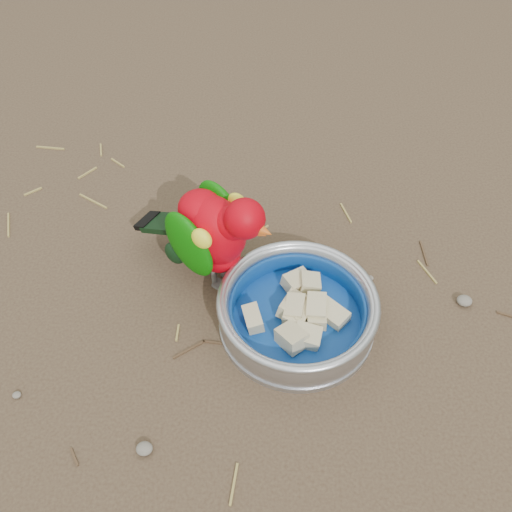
# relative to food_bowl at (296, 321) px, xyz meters

# --- Properties ---
(ground) EXTENTS (60.00, 60.00, 0.00)m
(ground) POSITION_rel_food_bowl_xyz_m (-0.06, -0.00, -0.01)
(ground) COLOR #483727
(food_bowl) EXTENTS (0.23, 0.23, 0.02)m
(food_bowl) POSITION_rel_food_bowl_xyz_m (0.00, 0.00, 0.00)
(food_bowl) COLOR #B2B2BA
(food_bowl) RESTS_ON ground
(bowl_wall) EXTENTS (0.23, 0.23, 0.04)m
(bowl_wall) POSITION_rel_food_bowl_xyz_m (0.00, 0.00, 0.03)
(bowl_wall) COLOR #B2B2BA
(bowl_wall) RESTS_ON food_bowl
(fruit_wedges) EXTENTS (0.14, 0.14, 0.03)m
(fruit_wedges) POSITION_rel_food_bowl_xyz_m (0.00, 0.00, 0.02)
(fruit_wedges) COLOR #C7B78A
(fruit_wedges) RESTS_ON food_bowl
(lory_parrot) EXTENTS (0.25, 0.21, 0.18)m
(lory_parrot) POSITION_rel_food_bowl_xyz_m (-0.13, 0.09, 0.08)
(lory_parrot) COLOR #B3000C
(lory_parrot) RESTS_ON ground
(ground_debris) EXTENTS (0.90, 0.80, 0.01)m
(ground_debris) POSITION_rel_food_bowl_xyz_m (-0.05, 0.05, -0.01)
(ground_debris) COLOR #9B8544
(ground_debris) RESTS_ON ground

